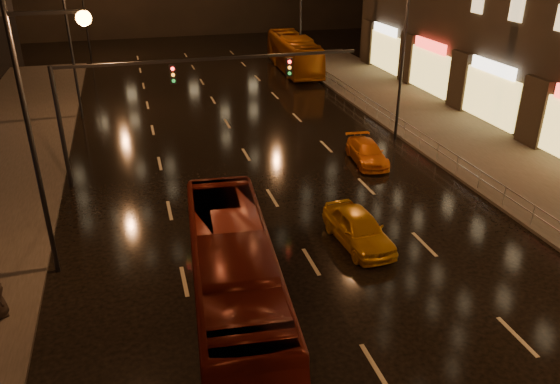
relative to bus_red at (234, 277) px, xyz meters
name	(u,v)px	position (x,y,z in m)	size (l,w,h in m)	color
ground	(254,167)	(3.55, 12.48, -1.55)	(140.00, 140.00, 0.00)	black
sidewalk_right	(520,175)	(17.05, 7.48, -1.47)	(7.00, 70.00, 0.15)	#38332D
traffic_signal	(152,90)	(-1.51, 12.48, 3.19)	(15.31, 0.32, 6.20)	black
railing_right	(438,147)	(13.75, 10.48, -0.65)	(0.05, 56.00, 1.00)	#99999E
bus_red	(234,277)	(0.00, 0.00, 0.00)	(2.60, 11.12, 3.10)	#4D110B
bus_curb	(294,53)	(12.55, 34.48, 0.08)	(2.74, 11.71, 3.26)	#944D0E
taxi_near	(358,228)	(5.87, 3.30, -0.82)	(1.73, 4.29, 1.46)	#BD8111
taxi_far	(367,152)	(9.88, 11.51, -0.96)	(1.65, 4.05, 1.18)	orange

